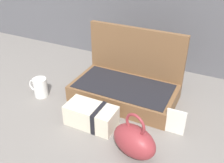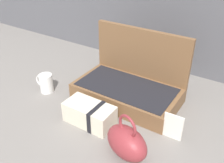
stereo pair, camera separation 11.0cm
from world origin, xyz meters
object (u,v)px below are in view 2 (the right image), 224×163
Objects in this scene: teal_pouch_handbag at (127,142)px; cream_toiletry_bag at (90,114)px; coffee_mug at (46,83)px; info_card_left at (173,127)px; open_suitcase at (129,85)px.

teal_pouch_handbag is 0.24m from cream_toiletry_bag.
coffee_mug is 0.69m from info_card_left.
open_suitcase reaches higher than cream_toiletry_bag.
teal_pouch_handbag is 0.21m from info_card_left.
coffee_mug is (-0.35, 0.08, 0.00)m from cream_toiletry_bag.
open_suitcase is at bearing 149.62° from info_card_left.
coffee_mug reaches higher than cream_toiletry_bag.
cream_toiletry_bag is 0.36m from info_card_left.
open_suitcase reaches higher than coffee_mug.
cream_toiletry_bag is at bearing -12.97° from coffee_mug.
teal_pouch_handbag is at bearing -123.41° from info_card_left.
cream_toiletry_bag is at bearing -164.21° from info_card_left.
teal_pouch_handbag is 1.79× the size of info_card_left.
cream_toiletry_bag is at bearing -99.21° from open_suitcase.
coffee_mug is at bearing 164.98° from teal_pouch_handbag.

